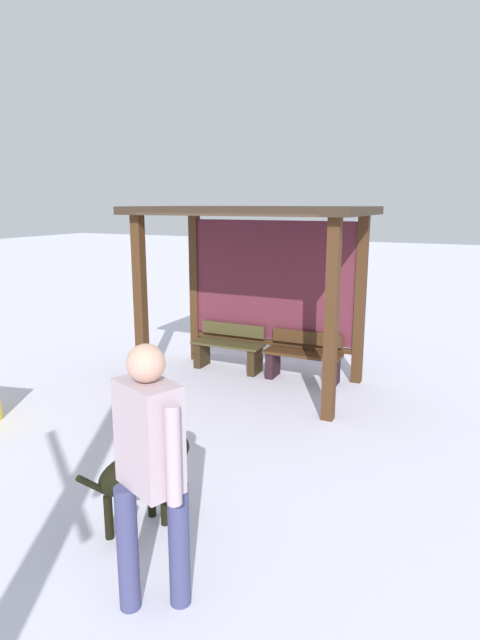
{
  "coord_description": "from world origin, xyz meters",
  "views": [
    {
      "loc": [
        2.98,
        -6.73,
        2.62
      ],
      "look_at": [
        0.11,
        -0.63,
        1.11
      ],
      "focal_mm": 29.38,
      "sensor_mm": 36.0,
      "label": 1
    }
  ],
  "objects": [
    {
      "name": "bench_left_inside",
      "position": [
        -0.63,
        0.5,
        0.33
      ],
      "size": [
        1.15,
        0.41,
        0.73
      ],
      "color": "#453E22",
      "rests_on": "ground"
    },
    {
      "name": "person_walking",
      "position": [
        1.19,
        -4.25,
        1.06
      ],
      "size": [
        0.6,
        0.41,
        1.8
      ],
      "color": "#BCA5B0",
      "rests_on": "ground"
    },
    {
      "name": "ground_plane",
      "position": [
        0.0,
        0.0,
        0.0
      ],
      "size": [
        60.0,
        60.0,
        0.0
      ],
      "primitive_type": "plane",
      "color": "white"
    },
    {
      "name": "dog",
      "position": [
        0.62,
        -3.58,
        0.51
      ],
      "size": [
        0.49,
        1.0,
        0.72
      ],
      "color": "black",
      "rests_on": "ground"
    },
    {
      "name": "bus_shelter",
      "position": [
        0.0,
        0.24,
        1.98
      ],
      "size": [
        3.19,
        1.98,
        2.58
      ],
      "color": "#452A16",
      "rests_on": "ground"
    },
    {
      "name": "bench_center_inside",
      "position": [
        0.63,
        0.5,
        0.33
      ],
      "size": [
        1.15,
        0.41,
        0.73
      ],
      "color": "#452A15",
      "rests_on": "ground"
    }
  ]
}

